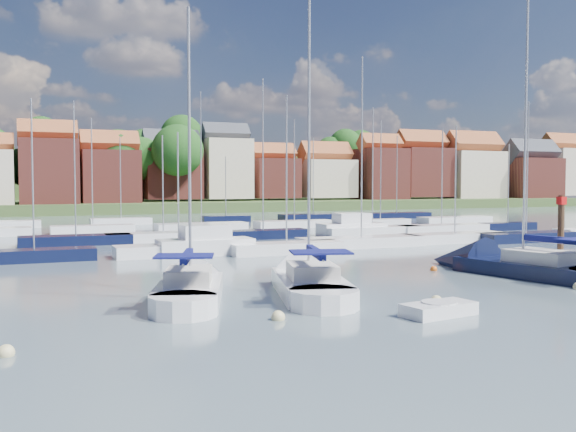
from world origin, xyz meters
name	(u,v)px	position (x,y,z in m)	size (l,w,h in m)	color
ground	(204,233)	(0.00, 40.00, 0.00)	(260.00, 260.00, 0.00)	#475760
sailboat_left	(192,289)	(-10.54, 3.44, 0.36)	(6.02, 10.91, 14.42)	white
sailboat_centre	(306,283)	(-4.78, 3.08, 0.35)	(6.02, 11.85, 15.58)	white
sailboat_navy	(504,267)	(8.63, 4.07, 0.35)	(6.33, 13.90, 18.53)	black
tender	(439,309)	(-2.44, -4.72, 0.26)	(3.27, 1.89, 0.67)	white
timber_piling	(560,252)	(10.47, 1.58, 1.43)	(0.40, 0.40, 6.89)	#4C331E
buoy_b	(278,320)	(-8.71, -2.96, 0.00)	(0.55, 0.55, 0.55)	beige
buoy_c	(305,302)	(-6.23, -0.02, 0.00)	(0.45, 0.45, 0.45)	beige
buoy_d	(436,303)	(-0.96, -2.52, 0.00)	(0.54, 0.54, 0.54)	beige
buoy_e	(434,271)	(5.19, 6.29, 0.00)	(0.42, 0.42, 0.42)	#D85914
buoy_g	(500,275)	(7.80, 3.49, 0.00)	(0.48, 0.48, 0.48)	beige
buoy_h	(6,356)	(-18.43, -4.53, 0.00)	(0.53, 0.53, 0.53)	beige
marina_field	(235,232)	(1.91, 35.15, 0.43)	(79.62, 41.41, 15.93)	white
far_shore_town	(110,186)	(2.23, 132.67, 4.61)	(212.46, 90.00, 22.27)	#3D562B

